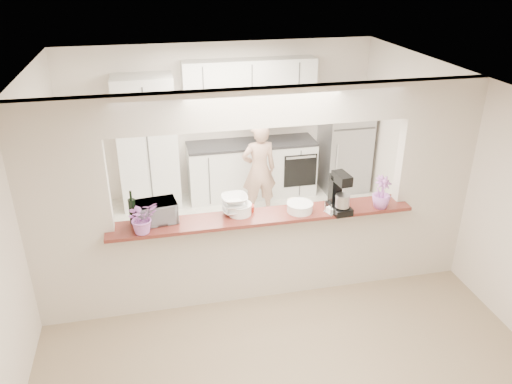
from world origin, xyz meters
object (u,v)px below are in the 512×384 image
object	(u,v)px
toaster_oven	(157,212)
stand_mixer	(339,194)
refrigerator	(345,142)
person	(259,171)

from	to	relation	value
toaster_oven	stand_mixer	bearing A→B (deg)	-12.49
refrigerator	person	size ratio (longest dim) A/B	1.15
person	refrigerator	bearing A→B (deg)	-162.07
refrigerator	stand_mixer	world-z (taller)	refrigerator
stand_mixer	person	xyz separation A→B (m)	(-0.43, 2.13, -0.56)
person	stand_mixer	bearing A→B (deg)	97.66
refrigerator	toaster_oven	size ratio (longest dim) A/B	4.02
stand_mixer	person	distance (m)	2.25
stand_mixer	toaster_oven	bearing A→B (deg)	174.73
toaster_oven	stand_mixer	world-z (taller)	stand_mixer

